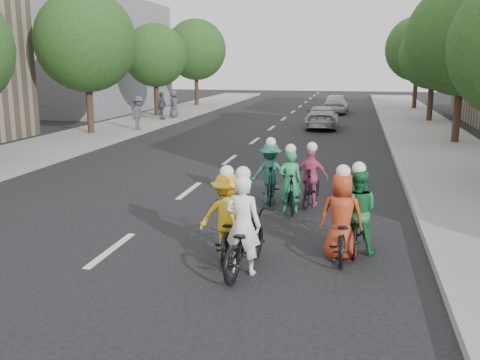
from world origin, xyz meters
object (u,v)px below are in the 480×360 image
(cyclist_0, at_px, (244,238))
(spectator_1, at_px, (161,106))
(cyclist_6, at_px, (271,178))
(spectator_0, at_px, (138,113))
(cyclist_5, at_px, (290,188))
(follow_car_trail, at_px, (336,103))
(cyclist_2, at_px, (357,218))
(spectator_2, at_px, (174,104))
(follow_car_lead, at_px, (322,117))
(cyclist_4, at_px, (311,182))
(cyclist_1, at_px, (341,226))
(cyclist_3, at_px, (228,224))

(cyclist_0, distance_m, spectator_1, 24.13)
(spectator_1, bearing_deg, cyclist_6, -144.89)
(spectator_0, bearing_deg, cyclist_5, -137.77)
(follow_car_trail, bearing_deg, cyclist_0, 91.31)
(spectator_1, bearing_deg, cyclist_0, -149.60)
(cyclist_2, height_order, spectator_1, spectator_1)
(cyclist_5, height_order, spectator_2, spectator_2)
(cyclist_2, height_order, follow_car_trail, cyclist_2)
(cyclist_0, relative_size, follow_car_lead, 0.48)
(cyclist_4, relative_size, follow_car_lead, 0.40)
(cyclist_5, xyz_separation_m, follow_car_lead, (-0.34, 17.06, 0.03))
(cyclist_0, distance_m, follow_car_trail, 30.15)
(cyclist_1, height_order, spectator_2, spectator_2)
(cyclist_6, relative_size, follow_car_trail, 0.41)
(cyclist_1, xyz_separation_m, cyclist_3, (-2.05, -0.38, 0.02))
(cyclist_1, height_order, follow_car_lead, cyclist_1)
(cyclist_2, height_order, spectator_2, spectator_2)
(follow_car_trail, bearing_deg, spectator_1, 40.68)
(follow_car_trail, height_order, spectator_1, spectator_1)
(cyclist_5, relative_size, follow_car_trail, 0.40)
(cyclist_0, height_order, cyclist_6, cyclist_0)
(cyclist_3, bearing_deg, cyclist_0, 118.54)
(cyclist_4, distance_m, follow_car_lead, 16.40)
(cyclist_3, distance_m, cyclist_5, 3.40)
(spectator_2, bearing_deg, cyclist_5, -173.84)
(spectator_0, xyz_separation_m, spectator_2, (-0.30, 6.33, -0.01))
(cyclist_6, bearing_deg, follow_car_trail, -98.02)
(cyclist_6, xyz_separation_m, spectator_1, (-9.43, 17.42, 0.32))
(cyclist_5, bearing_deg, follow_car_lead, -100.79)
(cyclist_0, relative_size, cyclist_1, 1.12)
(cyclist_2, relative_size, cyclist_6, 1.03)
(cyclist_5, bearing_deg, cyclist_0, 73.53)
(cyclist_1, height_order, cyclist_5, cyclist_1)
(cyclist_1, relative_size, cyclist_2, 1.03)
(cyclist_6, xyz_separation_m, follow_car_trail, (0.65, 25.49, 0.04))
(cyclist_3, relative_size, spectator_2, 1.11)
(cyclist_3, height_order, follow_car_lead, cyclist_3)
(cyclist_2, distance_m, spectator_0, 19.10)
(cyclist_3, relative_size, cyclist_5, 1.13)
(cyclist_1, bearing_deg, spectator_1, -63.96)
(cyclist_5, bearing_deg, follow_car_trail, -102.06)
(cyclist_1, height_order, spectator_0, spectator_0)
(cyclist_2, distance_m, follow_car_trail, 28.74)
(spectator_1, bearing_deg, follow_car_trail, -44.67)
(cyclist_2, bearing_deg, cyclist_0, 38.72)
(cyclist_0, relative_size, cyclist_2, 1.16)
(cyclist_4, height_order, follow_car_lead, cyclist_4)
(cyclist_4, bearing_deg, follow_car_trail, -79.72)
(cyclist_3, distance_m, cyclist_6, 4.02)
(cyclist_0, height_order, cyclist_2, cyclist_0)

